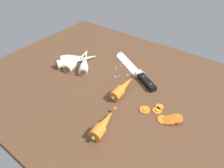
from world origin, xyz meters
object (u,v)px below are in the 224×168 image
(parsnip_mid_left, at_px, (74,63))
(carrot_slice_stray_far, at_px, (157,110))
(whole_carrot_second, at_px, (103,125))
(parsnip_mid_right, at_px, (72,58))
(carrot_slice_stack, at_px, (170,119))
(carrot_slice_stray_mid, at_px, (145,109))
(chefs_knife, at_px, (133,68))
(whole_carrot, at_px, (123,87))
(carrot_slice_stray_near, at_px, (159,106))
(parsnip_back, at_px, (84,64))
(parsnip_front, at_px, (69,62))

(parsnip_mid_left, relative_size, carrot_slice_stray_far, 5.46)
(whole_carrot_second, xyz_separation_m, parsnip_mid_right, (-0.38, 0.23, -0.00))
(carrot_slice_stack, bearing_deg, carrot_slice_stray_far, 164.82)
(carrot_slice_stray_mid, bearing_deg, chefs_knife, 131.62)
(whole_carrot_second, distance_m, carrot_slice_stray_mid, 0.17)
(chefs_knife, height_order, carrot_slice_stray_far, chefs_knife)
(carrot_slice_stack, bearing_deg, parsnip_mid_right, 172.85)
(whole_carrot, relative_size, carrot_slice_stray_near, 6.36)
(parsnip_back, bearing_deg, parsnip_front, -158.32)
(parsnip_mid_right, xyz_separation_m, carrot_slice_stray_far, (0.49, -0.05, -0.02))
(whole_carrot_second, bearing_deg, chefs_knife, 106.55)
(parsnip_mid_right, height_order, parsnip_back, same)
(parsnip_back, relative_size, carrot_slice_stack, 2.23)
(parsnip_front, distance_m, carrot_slice_stray_far, 0.48)
(carrot_slice_stray_mid, bearing_deg, carrot_slice_stack, 4.10)
(parsnip_back, bearing_deg, parsnip_mid_left, -156.63)
(whole_carrot_second, relative_size, carrot_slice_stray_far, 4.56)
(carrot_slice_stack, distance_m, carrot_slice_stray_near, 0.07)
(carrot_slice_stray_near, xyz_separation_m, carrot_slice_stray_mid, (-0.04, -0.05, 0.00))
(parsnip_back, height_order, carrot_slice_stray_near, parsnip_back)
(parsnip_mid_right, xyz_separation_m, parsnip_back, (0.08, -0.00, -0.00))
(carrot_slice_stray_far, bearing_deg, parsnip_front, 177.82)
(chefs_knife, height_order, carrot_slice_stray_near, chefs_knife)
(carrot_slice_stray_near, relative_size, carrot_slice_stray_mid, 0.78)
(parsnip_back, bearing_deg, whole_carrot_second, -37.67)
(parsnip_front, relative_size, parsnip_back, 0.93)
(carrot_slice_stray_near, relative_size, carrot_slice_stray_far, 0.91)
(parsnip_mid_right, relative_size, carrot_slice_stray_near, 4.91)
(whole_carrot_second, relative_size, parsnip_mid_right, 1.03)
(carrot_slice_stray_mid, bearing_deg, parsnip_back, 169.09)
(carrot_slice_stray_mid, bearing_deg, whole_carrot_second, -113.99)
(whole_carrot, distance_m, parsnip_mid_left, 0.29)
(carrot_slice_stack, bearing_deg, whole_carrot, 171.50)
(parsnip_mid_right, xyz_separation_m, carrot_slice_stray_mid, (0.45, -0.08, -0.02))
(parsnip_mid_right, bearing_deg, carrot_slice_stray_far, -6.18)
(whole_carrot_second, relative_size, parsnip_back, 0.87)
(parsnip_mid_left, height_order, carrot_slice_stray_far, parsnip_mid_left)
(parsnip_mid_right, height_order, carrot_slice_stray_mid, parsnip_mid_right)
(whole_carrot_second, height_order, carrot_slice_stray_near, whole_carrot_second)
(parsnip_mid_left, distance_m, carrot_slice_stray_far, 0.45)
(parsnip_mid_right, relative_size, parsnip_back, 0.84)
(carrot_slice_stray_mid, distance_m, carrot_slice_stray_far, 0.04)
(whole_carrot_second, height_order, carrot_slice_stack, whole_carrot_second)
(carrot_slice_stray_far, bearing_deg, carrot_slice_stack, -15.18)
(chefs_knife, distance_m, carrot_slice_stray_near, 0.26)
(chefs_knife, bearing_deg, carrot_slice_stray_far, -39.34)
(chefs_knife, height_order, parsnip_mid_left, parsnip_mid_left)
(parsnip_mid_right, relative_size, carrot_slice_stray_far, 4.45)
(parsnip_front, distance_m, carrot_slice_stray_mid, 0.44)
(carrot_slice_stray_mid, bearing_deg, whole_carrot, 162.26)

